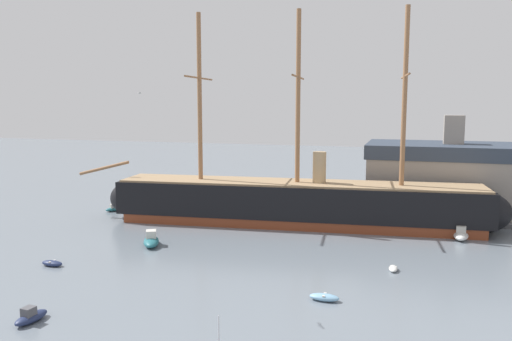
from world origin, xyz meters
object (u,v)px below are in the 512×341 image
(tall_ship, at_px, (297,202))
(dockside_warehouse_right, at_px, (489,181))
(motorboat_far_right, at_px, (461,234))
(motorboat_foreground_left, at_px, (31,317))
(dinghy_alongside_stern, at_px, (393,268))
(motorboat_far_left, at_px, (114,209))
(motorboat_distant_centre, at_px, (286,207))
(dinghy_mid_left, at_px, (52,263))
(dinghy_mid_right, at_px, (324,297))
(seagull_in_flight, at_px, (140,93))
(motorboat_alongside_bow, at_px, (151,240))

(tall_ship, xyz_separation_m, dockside_warehouse_right, (29.50, 15.57, 2.44))
(tall_ship, height_order, motorboat_far_right, tall_ship)
(tall_ship, distance_m, motorboat_foreground_left, 44.69)
(dinghy_alongside_stern, relative_size, motorboat_far_left, 0.69)
(tall_ship, distance_m, dockside_warehouse_right, 33.45)
(motorboat_far_right, distance_m, motorboat_distant_centre, 30.04)
(dinghy_mid_left, bearing_deg, dinghy_alongside_stern, 14.55)
(tall_ship, distance_m, dinghy_mid_right, 31.39)
(motorboat_far_left, bearing_deg, motorboat_foreground_left, -66.40)
(tall_ship, bearing_deg, seagull_in_flight, -103.78)
(dinghy_mid_left, distance_m, motorboat_distant_centre, 42.28)
(dinghy_mid_left, relative_size, dinghy_mid_right, 0.96)
(tall_ship, xyz_separation_m, motorboat_far_left, (-33.02, 0.38, -3.13))
(tall_ship, distance_m, dinghy_mid_left, 36.83)
(motorboat_foreground_left, relative_size, motorboat_far_left, 1.08)
(tall_ship, height_order, motorboat_foreground_left, tall_ship)
(motorboat_foreground_left, distance_m, motorboat_distant_centre, 52.45)
(tall_ship, bearing_deg, dinghy_mid_left, -128.91)
(tall_ship, relative_size, motorboat_foreground_left, 19.29)
(motorboat_foreground_left, xyz_separation_m, dinghy_mid_right, (23.79, 12.41, -0.16))
(dinghy_mid_left, height_order, motorboat_far_left, motorboat_far_left)
(dinghy_mid_left, height_order, motorboat_distant_centre, motorboat_distant_centre)
(dinghy_alongside_stern, bearing_deg, motorboat_distant_centre, 124.97)
(dinghy_alongside_stern, xyz_separation_m, motorboat_distant_centre, (-19.44, 27.79, 0.42))
(motorboat_foreground_left, xyz_separation_m, motorboat_alongside_bow, (-1.65, 24.80, 0.21))
(dinghy_alongside_stern, relative_size, motorboat_far_right, 0.46)
(motorboat_foreground_left, xyz_separation_m, dockside_warehouse_right, (43.92, 57.76, 5.52))
(tall_ship, bearing_deg, dinghy_mid_right, -72.53)
(motorboat_far_left, relative_size, dockside_warehouse_right, 0.08)
(motorboat_far_right, distance_m, seagull_in_flight, 48.97)
(dockside_warehouse_right, bearing_deg, motorboat_far_left, -166.34)
(tall_ship, xyz_separation_m, dinghy_mid_right, (9.37, -29.78, -3.24))
(dinghy_mid_right, bearing_deg, dockside_warehouse_right, 66.06)
(tall_ship, distance_m, dinghy_alongside_stern, 24.35)
(motorboat_foreground_left, height_order, dinghy_mid_right, motorboat_foreground_left)
(motorboat_distant_centre, xyz_separation_m, seagull_in_flight, (-4.11, -42.44, 19.30))
(tall_ship, bearing_deg, motorboat_alongside_bow, -132.75)
(motorboat_distant_centre, distance_m, seagull_in_flight, 46.80)
(motorboat_alongside_bow, distance_m, dockside_warehouse_right, 56.49)
(dinghy_mid_left, bearing_deg, motorboat_far_right, 29.76)
(tall_ship, xyz_separation_m, motorboat_alongside_bow, (-16.07, -17.39, -2.87))
(dockside_warehouse_right, xyz_separation_m, seagull_in_flight, (-37.65, -48.79, 13.96))
(motorboat_alongside_bow, bearing_deg, motorboat_distant_centre, 65.66)
(tall_ship, relative_size, seagull_in_flight, 56.43)
(dinghy_alongside_stern, bearing_deg, tall_ship, 129.68)
(motorboat_alongside_bow, height_order, motorboat_far_left, motorboat_alongside_bow)
(dinghy_mid_right, xyz_separation_m, motorboat_far_right, (14.59, 28.11, 0.36))
(dinghy_mid_right, xyz_separation_m, dockside_warehouse_right, (20.13, 45.35, 5.68))
(tall_ship, relative_size, dinghy_alongside_stern, 30.25)
(motorboat_distant_centre, bearing_deg, dinghy_alongside_stern, -55.03)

